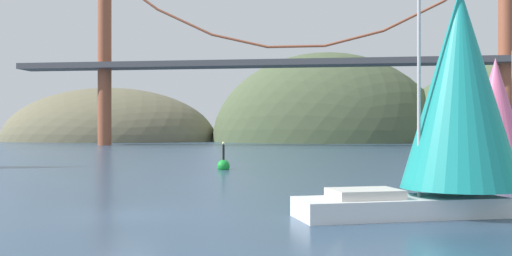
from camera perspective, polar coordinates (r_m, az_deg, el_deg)
ground_plane at (r=25.07m, az=-12.30°, el=-8.18°), size 360.00×360.00×0.00m
headland_left at (r=170.61m, az=-13.89°, el=-1.22°), size 60.38×44.00×29.55m
headland_center at (r=158.35m, az=6.70°, el=-1.31°), size 60.57×44.00×47.02m
suspension_bridge at (r=119.38m, az=3.84°, el=6.57°), size 115.71×6.00×36.37m
sailboat_teal_sail at (r=25.71m, az=18.43°, el=2.73°), size 10.00×6.76×10.87m
sailboat_pink_spinnaker at (r=66.87m, az=22.02°, el=1.85°), size 9.87×6.46×11.62m
channel_buoy at (r=51.29m, az=-3.13°, el=-3.59°), size 1.10×1.10×2.64m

